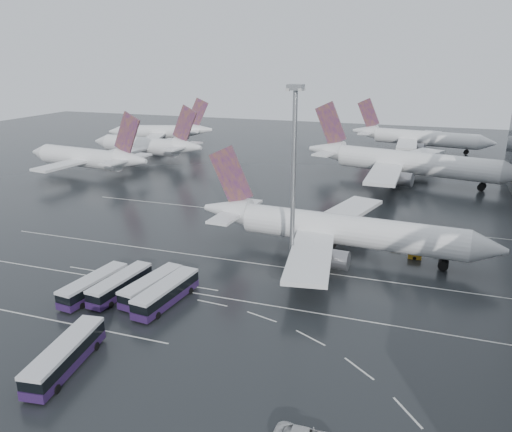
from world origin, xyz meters
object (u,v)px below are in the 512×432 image
(jet_remote_west, at_px, (88,158))
(jet_remote_far, at_px, (162,132))
(airliner_gate_b, at_px, (405,163))
(bus_row_near_b, at_px, (120,285))
(airliner_gate_c, at_px, (418,138))
(gse_cart_belly_b, at_px, (440,250))
(bus_row_near_c, at_px, (152,286))
(floodlight_mast, at_px, (294,158))
(bus_row_near_a, at_px, (94,285))
(bus_row_far_c, at_px, (65,355))
(bus_row_near_d, at_px, (166,293))
(gse_cart_belly_e, at_px, (397,245))
(gse_cart_belly_d, at_px, (468,252))
(airliner_main, at_px, (335,230))
(gse_cart_belly_a, at_px, (415,255))
(jet_remote_mid, at_px, (148,146))
(gse_cart_belly_c, at_px, (324,264))

(jet_remote_west, bearing_deg, jet_remote_far, -75.86)
(airliner_gate_b, relative_size, bus_row_near_b, 4.95)
(airliner_gate_c, height_order, gse_cart_belly_b, airliner_gate_c)
(jet_remote_west, bearing_deg, bus_row_near_c, 139.87)
(jet_remote_west, height_order, floodlight_mast, floodlight_mast)
(bus_row_near_a, relative_size, bus_row_far_c, 0.94)
(bus_row_near_d, bearing_deg, gse_cart_belly_e, -35.15)
(airliner_gate_c, xyz_separation_m, jet_remote_far, (-100.56, -18.01, 0.07))
(gse_cart_belly_b, bearing_deg, bus_row_near_a, -144.36)
(bus_row_near_d, height_order, gse_cart_belly_b, bus_row_near_d)
(gse_cart_belly_d, bearing_deg, gse_cart_belly_b, -172.18)
(bus_row_far_c, bearing_deg, airliner_main, -34.21)
(airliner_main, bearing_deg, gse_cart_belly_d, 21.78)
(bus_row_near_a, distance_m, bus_row_far_c, 18.93)
(airliner_gate_c, xyz_separation_m, gse_cart_belly_d, (12.94, -107.45, -4.23))
(bus_row_near_d, distance_m, gse_cart_belly_d, 55.68)
(jet_remote_far, relative_size, gse_cart_belly_e, 21.30)
(airliner_main, height_order, bus_row_near_c, airliner_main)
(airliner_gate_b, bearing_deg, jet_remote_far, 173.46)
(bus_row_near_d, distance_m, bus_row_far_c, 18.43)
(bus_row_near_d, distance_m, gse_cart_belly_a, 45.47)
(jet_remote_far, xyz_separation_m, bus_row_near_b, (62.32, -124.37, -3.18))
(bus_row_near_a, bearing_deg, airliner_gate_b, -17.45)
(bus_row_near_b, bearing_deg, airliner_gate_c, -9.67)
(bus_row_far_c, relative_size, gse_cart_belly_d, 6.68)
(bus_row_near_b, height_order, gse_cart_belly_a, bus_row_near_b)
(bus_row_near_b, height_order, bus_row_near_d, bus_row_near_d)
(gse_cart_belly_e, bearing_deg, gse_cart_belly_d, 2.51)
(jet_remote_mid, bearing_deg, gse_cart_belly_e, 153.83)
(airliner_main, relative_size, bus_row_near_b, 4.40)
(airliner_main, distance_m, airliner_gate_b, 62.88)
(bus_row_near_b, relative_size, bus_row_near_c, 1.00)
(airliner_gate_c, height_order, bus_row_near_d, airliner_gate_c)
(gse_cart_belly_c, bearing_deg, bus_row_near_b, -143.19)
(bus_row_near_b, distance_m, bus_row_near_d, 8.10)
(airliner_main, relative_size, floodlight_mast, 1.80)
(jet_remote_far, bearing_deg, gse_cart_belly_a, 120.69)
(bus_row_far_c, distance_m, gse_cart_belly_c, 44.96)
(jet_remote_mid, bearing_deg, floodlight_mast, 140.93)
(airliner_gate_c, xyz_separation_m, jet_remote_west, (-93.51, -76.01, 0.39))
(jet_remote_west, relative_size, gse_cart_belly_d, 22.58)
(bus_row_far_c, relative_size, floodlight_mast, 0.44)
(airliner_gate_c, distance_m, bus_row_near_b, 147.45)
(airliner_gate_c, relative_size, bus_row_near_c, 4.26)
(bus_row_near_a, height_order, floodlight_mast, floodlight_mast)
(airliner_main, xyz_separation_m, airliner_gate_b, (8.53, 62.30, 0.77))
(bus_row_near_d, bearing_deg, jet_remote_mid, 38.26)
(airliner_main, relative_size, gse_cart_belly_a, 23.72)
(airliner_main, bearing_deg, bus_row_near_b, -131.89)
(gse_cart_belly_b, bearing_deg, bus_row_near_c, -141.47)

